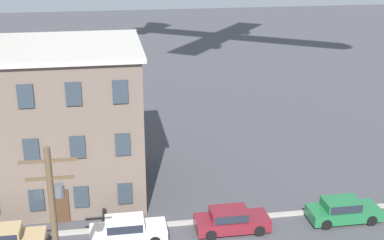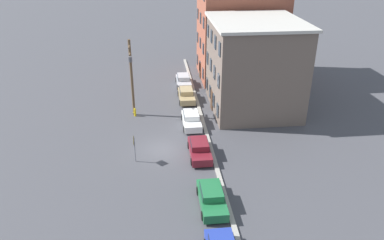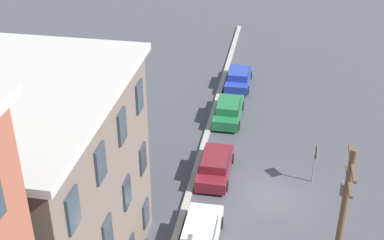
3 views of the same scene
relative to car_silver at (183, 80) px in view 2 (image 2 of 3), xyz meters
name	(u,v)px [view 2 (image 2 of 3)]	position (x,y,z in m)	size (l,w,h in m)	color
ground_plane	(163,149)	(16.59, -3.35, -0.75)	(200.00, 200.00, 0.00)	#424247
kerb_strip	(210,146)	(16.59, 1.15, -0.67)	(56.00, 0.36, 0.16)	#9E998E
apartment_corner	(240,28)	(-3.01, 8.06, 6.07)	(9.81, 11.32, 13.61)	brown
apartment_midblock	(254,66)	(7.98, 7.24, 4.33)	(11.09, 9.70, 10.12)	#66564C
car_silver	(183,80)	(0.00, 0.00, 0.00)	(4.40, 1.92, 1.43)	#B7B7BC
car_tan	(186,94)	(5.06, -0.07, 0.00)	(4.40, 1.92, 1.43)	tan
car_white	(191,119)	(11.90, -0.17, 0.00)	(4.40, 1.92, 1.43)	silver
car_maroon	(200,148)	(18.07, -0.05, 0.00)	(4.40, 1.92, 1.43)	maroon
car_green	(212,197)	(25.15, -0.02, 0.00)	(4.40, 1.92, 1.43)	#1E6638
caution_sign	(134,144)	(18.50, -5.85, 1.00)	(1.05, 0.08, 2.61)	slate
utility_pole	(131,74)	(8.67, -6.27, 4.06)	(2.40, 0.44, 8.54)	brown
fire_hydrant	(135,112)	(8.98, -6.17, -0.27)	(0.24, 0.34, 0.96)	yellow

